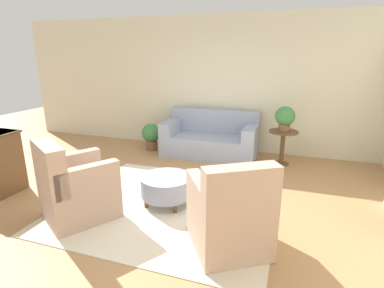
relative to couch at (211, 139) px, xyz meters
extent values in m
plane|color=#AD7F51|center=(0.05, -2.34, -0.33)|extent=(16.00, 16.00, 0.00)
cube|color=beige|center=(0.05, 0.55, 1.07)|extent=(9.66, 0.12, 2.80)
cube|color=beige|center=(0.05, -2.34, -0.32)|extent=(2.85, 2.53, 0.01)
cube|color=#8E99B2|center=(0.00, -0.06, -0.12)|extent=(1.89, 0.91, 0.42)
cube|color=#8E99B2|center=(0.00, 0.30, 0.33)|extent=(1.89, 0.20, 0.48)
cube|color=#8E99B2|center=(-0.83, -0.08, 0.23)|extent=(0.24, 0.87, 0.26)
cube|color=#8E99B2|center=(0.83, -0.08, 0.23)|extent=(0.24, 0.87, 0.26)
cube|color=brown|center=(0.00, -0.49, -0.30)|extent=(1.71, 0.05, 0.06)
cube|color=tan|center=(-0.90, -2.96, -0.09)|extent=(1.05, 1.07, 0.44)
cube|color=tan|center=(-1.06, -3.21, 0.42)|extent=(0.72, 0.56, 0.58)
cube|color=tan|center=(-0.64, -3.10, 0.29)|extent=(0.53, 0.72, 0.32)
cube|color=tan|center=(-1.14, -2.78, 0.29)|extent=(0.53, 0.72, 0.32)
cube|color=brown|center=(-0.70, -2.64, -0.29)|extent=(0.58, 0.39, 0.06)
cube|color=tan|center=(1.00, -2.96, -0.09)|extent=(1.05, 1.07, 0.44)
cube|color=tan|center=(1.17, -3.21, 0.42)|extent=(0.72, 0.56, 0.58)
cube|color=tan|center=(1.24, -2.78, 0.29)|extent=(0.53, 0.72, 0.32)
cube|color=tan|center=(0.74, -3.10, 0.29)|extent=(0.53, 0.72, 0.32)
cube|color=brown|center=(0.80, -2.64, -0.29)|extent=(0.58, 0.39, 0.06)
cylinder|color=#8E99B2|center=(0.00, -2.28, -0.06)|extent=(0.71, 0.71, 0.27)
cylinder|color=brown|center=(-0.22, -2.49, -0.26)|extent=(0.05, 0.05, 0.12)
cylinder|color=brown|center=(0.21, -2.49, -0.26)|extent=(0.05, 0.05, 0.12)
cylinder|color=brown|center=(-0.22, -2.06, -0.26)|extent=(0.05, 0.05, 0.12)
cylinder|color=brown|center=(0.21, -2.06, -0.26)|extent=(0.05, 0.05, 0.12)
cylinder|color=brown|center=(1.43, -0.15, 0.32)|extent=(0.53, 0.53, 0.03)
cylinder|color=brown|center=(1.43, -0.15, -0.01)|extent=(0.08, 0.08, 0.63)
cylinder|color=brown|center=(1.43, -0.15, -0.31)|extent=(0.29, 0.29, 0.03)
cylinder|color=brown|center=(1.43, -0.15, 0.39)|extent=(0.21, 0.21, 0.12)
sphere|color=#3D7F42|center=(1.43, -0.15, 0.61)|extent=(0.36, 0.36, 0.36)
cylinder|color=brown|center=(-1.31, -0.10, -0.22)|extent=(0.24, 0.24, 0.21)
sphere|color=#3D7F42|center=(-1.31, -0.10, 0.06)|extent=(0.40, 0.40, 0.40)
camera|label=1|loc=(1.55, -5.75, 1.67)|focal=28.00mm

